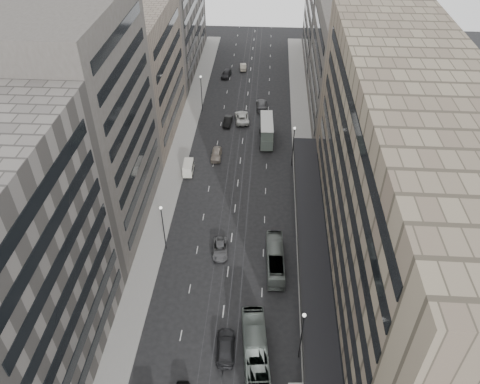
% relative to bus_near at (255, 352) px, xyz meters
% --- Properties ---
extents(ground, '(220.00, 220.00, 0.00)m').
position_rel_bus_near_xyz_m(ground, '(-4.47, 5.78, -1.64)').
color(ground, black).
rests_on(ground, ground).
extents(sidewalk_right, '(4.00, 125.00, 0.15)m').
position_rel_bus_near_xyz_m(sidewalk_right, '(7.53, 43.28, -1.56)').
color(sidewalk_right, gray).
rests_on(sidewalk_right, ground).
extents(sidewalk_left, '(4.00, 125.00, 0.15)m').
position_rel_bus_near_xyz_m(sidewalk_left, '(-16.47, 43.28, -1.56)').
color(sidewalk_left, gray).
rests_on(sidewalk_left, ground).
extents(department_store, '(19.20, 60.00, 30.00)m').
position_rel_bus_near_xyz_m(department_store, '(16.98, 13.78, 13.31)').
color(department_store, '#7E725C').
rests_on(department_store, ground).
extents(building_right_mid, '(15.00, 28.00, 24.00)m').
position_rel_bus_near_xyz_m(building_right_mid, '(17.03, 57.78, 10.36)').
color(building_right_mid, '#46423D').
rests_on(building_right_mid, ground).
extents(building_right_far, '(15.00, 32.00, 28.00)m').
position_rel_bus_near_xyz_m(building_right_far, '(17.03, 87.78, 12.36)').
color(building_right_far, slate).
rests_on(building_right_far, ground).
extents(building_left_b, '(15.00, 26.00, 34.00)m').
position_rel_bus_near_xyz_m(building_left_b, '(-25.97, 24.78, 15.36)').
color(building_left_b, '#46423D').
rests_on(building_left_b, ground).
extents(building_left_c, '(15.00, 28.00, 25.00)m').
position_rel_bus_near_xyz_m(building_left_c, '(-25.97, 51.78, 10.86)').
color(building_left_c, '#776A5C').
rests_on(building_left_c, ground).
extents(building_left_d, '(15.00, 38.00, 28.00)m').
position_rel_bus_near_xyz_m(building_left_d, '(-25.97, 84.78, 12.36)').
color(building_left_d, slate).
rests_on(building_left_d, ground).
extents(lamp_right_near, '(0.44, 0.44, 8.32)m').
position_rel_bus_near_xyz_m(lamp_right_near, '(5.23, 0.78, 3.57)').
color(lamp_right_near, '#262628').
rests_on(lamp_right_near, ground).
extents(lamp_right_far, '(0.44, 0.44, 8.32)m').
position_rel_bus_near_xyz_m(lamp_right_far, '(5.23, 40.78, 3.57)').
color(lamp_right_far, '#262628').
rests_on(lamp_right_far, ground).
extents(lamp_left_near, '(0.44, 0.44, 8.32)m').
position_rel_bus_near_xyz_m(lamp_left_near, '(-14.17, 17.78, 3.57)').
color(lamp_left_near, '#262628').
rests_on(lamp_left_near, ground).
extents(lamp_left_far, '(0.44, 0.44, 8.32)m').
position_rel_bus_near_xyz_m(lamp_left_far, '(-14.17, 60.78, 3.57)').
color(lamp_left_far, '#262628').
rests_on(lamp_left_far, ground).
extents(bus_near, '(4.01, 11.98, 3.27)m').
position_rel_bus_near_xyz_m(bus_near, '(0.00, 0.00, 0.00)').
color(bus_near, gray).
rests_on(bus_near, ground).
extents(bus_far, '(2.76, 10.10, 2.79)m').
position_rel_bus_near_xyz_m(bus_far, '(2.25, 15.33, -0.24)').
color(bus_far, gray).
rests_on(bus_far, ground).
extents(double_decker, '(2.95, 8.72, 4.72)m').
position_rel_bus_near_xyz_m(double_decker, '(0.28, 48.94, 0.91)').
color(double_decker, slate).
rests_on(double_decker, ground).
extents(panel_van, '(1.94, 3.76, 2.34)m').
position_rel_bus_near_xyz_m(panel_van, '(-13.67, 37.07, -0.35)').
color(panel_van, silver).
rests_on(panel_van, ground).
extents(sedan_2, '(2.65, 5.02, 1.35)m').
position_rel_bus_near_xyz_m(sedan_2, '(-5.94, 17.56, -0.96)').
color(sedan_2, '#5A5A5C').
rests_on(sedan_2, ground).
extents(sedan_3, '(2.67, 5.82, 1.65)m').
position_rel_bus_near_xyz_m(sedan_3, '(-3.67, 1.04, -0.81)').
color(sedan_3, black).
rests_on(sedan_3, ground).
extents(sedan_4, '(1.92, 4.75, 1.62)m').
position_rel_bus_near_xyz_m(sedan_4, '(-9.11, 42.47, -0.83)').
color(sedan_4, '#AC9E8E').
rests_on(sedan_4, ground).
extents(sedan_5, '(1.86, 4.64, 1.50)m').
position_rel_bus_near_xyz_m(sedan_5, '(-8.02, 55.20, -0.89)').
color(sedan_5, black).
rests_on(sedan_5, ground).
extents(sedan_6, '(3.64, 6.45, 1.70)m').
position_rel_bus_near_xyz_m(sedan_6, '(-5.10, 56.87, -0.79)').
color(sedan_6, silver).
rests_on(sedan_6, ground).
extents(sedan_7, '(2.84, 6.09, 1.72)m').
position_rel_bus_near_xyz_m(sedan_7, '(-1.02, 62.78, -0.78)').
color(sedan_7, '#525254').
rests_on(sedan_7, ground).
extents(sedan_8, '(2.66, 5.21, 1.70)m').
position_rel_bus_near_xyz_m(sedan_8, '(-10.38, 78.76, -0.79)').
color(sedan_8, '#252528').
rests_on(sedan_8, ground).
extents(sedan_9, '(1.92, 4.50, 1.44)m').
position_rel_bus_near_xyz_m(sedan_9, '(-6.42, 83.43, -0.91)').
color(sedan_9, beige).
rests_on(sedan_9, ground).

